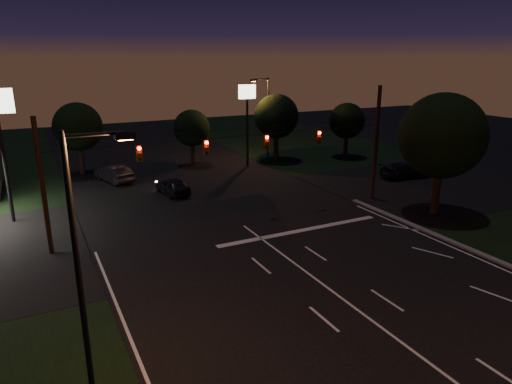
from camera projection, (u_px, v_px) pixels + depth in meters
ground at (387, 332)px, 19.07m from camera, size 140.00×140.00×0.00m
cross_street_right at (433, 184)px, 41.41m from camera, size 20.00×16.00×0.02m
stop_bar at (301, 230)px, 30.21m from camera, size 12.00×0.50×0.01m
utility_pole_right at (372, 198)px, 37.10m from camera, size 0.30×0.30×9.00m
utility_pole_left at (52, 253)px, 26.72m from camera, size 0.28×0.28×8.00m
signal_span at (237, 144)px, 30.32m from camera, size 24.00×0.40×1.56m
pole_sign_right at (247, 106)px, 46.44m from camera, size 1.80×0.30×8.40m
street_light_left at (84, 247)px, 14.43m from camera, size 2.20×0.35×9.00m
street_light_right_far at (266, 112)px, 49.83m from camera, size 2.20×0.35×9.00m
tree_right_near at (441, 137)px, 32.01m from camera, size 6.00×6.00×8.76m
tree_far_b at (78, 127)px, 43.52m from camera, size 4.60×4.60×6.98m
tree_far_c at (191, 128)px, 47.60m from camera, size 3.80×3.80×5.86m
tree_far_d at (276, 117)px, 49.54m from camera, size 4.80×4.80×7.30m
tree_far_e at (346, 121)px, 51.47m from camera, size 4.00×4.00×6.18m
car_oncoming_a at (172, 186)px, 38.05m from camera, size 2.23×4.41×1.44m
car_oncoming_b at (114, 173)px, 41.91m from camera, size 3.07×5.06×1.58m
car_cross at (406, 170)px, 43.21m from camera, size 5.28×2.64×1.47m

